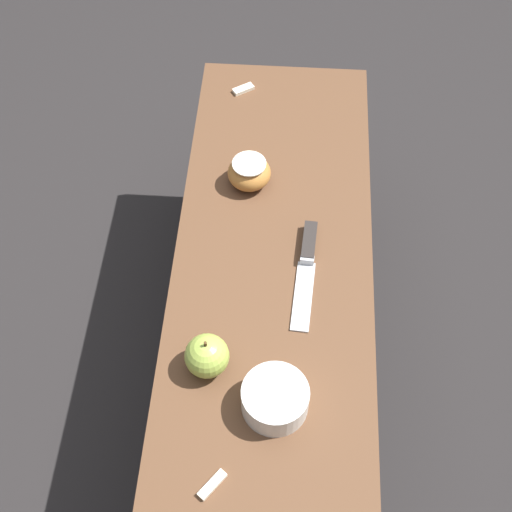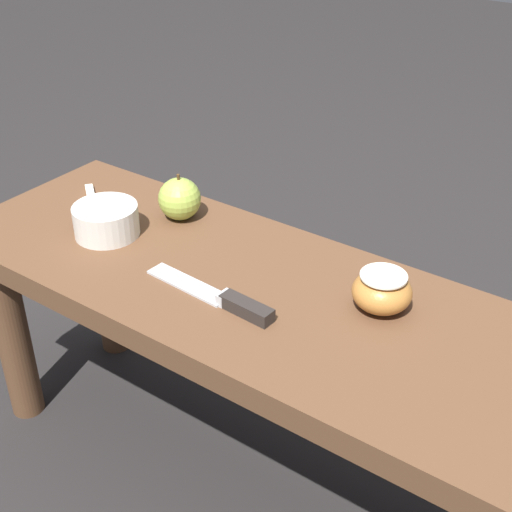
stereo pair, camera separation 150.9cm
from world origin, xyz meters
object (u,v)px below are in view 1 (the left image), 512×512
at_px(apple_whole, 207,356).
at_px(apple_cut, 249,173).
at_px(wooden_bench, 272,279).
at_px(bowl, 275,399).
at_px(knife, 307,259).

xyz_separation_m(apple_whole, apple_cut, (-0.40, 0.04, -0.01)).
bearing_deg(wooden_bench, apple_whole, -22.96).
distance_m(apple_whole, apple_cut, 0.41).
relative_size(wooden_bench, apple_whole, 12.74).
bearing_deg(bowl, knife, 171.12).
relative_size(apple_cut, bowl, 0.79).
height_order(knife, apple_whole, apple_whole).
distance_m(knife, apple_whole, 0.27).
distance_m(wooden_bench, knife, 0.10).
height_order(wooden_bench, apple_whole, apple_whole).
bearing_deg(wooden_bench, apple_cut, -162.31).
xyz_separation_m(wooden_bench, knife, (0.00, 0.06, 0.08)).
bearing_deg(apple_whole, knife, 144.59).
bearing_deg(wooden_bench, bowl, 3.49).
bearing_deg(apple_whole, bowl, 61.32).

